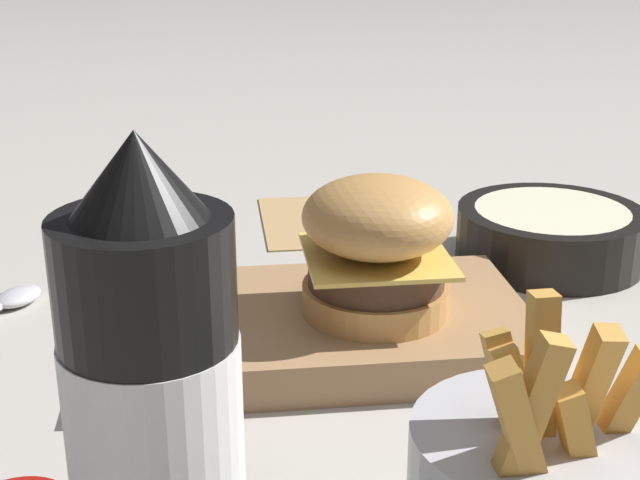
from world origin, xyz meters
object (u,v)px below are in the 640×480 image
at_px(serving_board, 320,327).
at_px(burger, 377,246).
at_px(ketchup_bottle, 153,396).
at_px(side_bowl, 550,233).

bearing_deg(serving_board, burger, -14.11).
relative_size(serving_board, ketchup_bottle, 1.34).
height_order(burger, ketchup_bottle, ketchup_bottle).
height_order(burger, side_bowl, burger).
distance_m(burger, ketchup_bottle, 0.25).
distance_m(serving_board, side_bowl, 0.26).
bearing_deg(ketchup_bottle, serving_board, 65.68).
bearing_deg(side_bowl, ketchup_bottle, -131.67).
bearing_deg(burger, ketchup_bottle, -123.01).
bearing_deg(burger, serving_board, 165.89).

